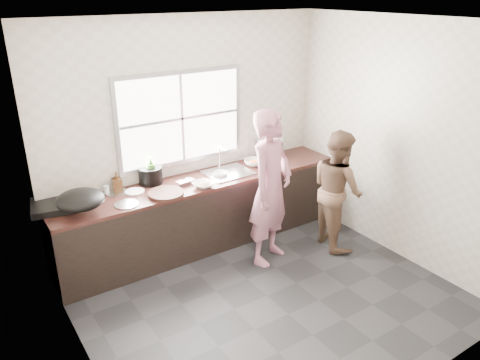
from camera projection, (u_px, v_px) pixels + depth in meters
floor at (267, 296)px, 4.84m from camera, size 3.60×3.20×0.01m
ceiling at (274, 21)px, 3.80m from camera, size 3.60×3.20×0.01m
wall_back at (189, 133)px, 5.56m from camera, size 3.60×0.01×2.70m
wall_left at (72, 226)px, 3.40m from camera, size 0.01×3.20×2.70m
wall_right at (398, 142)px, 5.25m from camera, size 0.01×3.20×2.70m
wall_front at (416, 250)px, 3.09m from camera, size 3.60×0.01×2.70m
cabinet at (204, 214)px, 5.68m from camera, size 3.60×0.62×0.82m
countertop at (203, 181)px, 5.51m from camera, size 3.60×0.64×0.04m
sink at (228, 173)px, 5.68m from camera, size 0.55×0.45×0.02m
faucet at (219, 157)px, 5.78m from camera, size 0.02×0.02×0.30m
window_frame at (181, 118)px, 5.42m from camera, size 1.60×0.05×1.10m
window_glazing at (182, 119)px, 5.40m from camera, size 1.50×0.01×1.00m
woman at (270, 193)px, 5.20m from camera, size 0.72×0.62×1.67m
person_side at (337, 189)px, 5.57m from camera, size 0.71×0.82×1.45m
cutting_board at (166, 194)px, 5.08m from camera, size 0.49×0.49×0.04m
cleaver at (185, 181)px, 5.36m from camera, size 0.22×0.13×0.01m
bowl_mince at (204, 185)px, 5.28m from camera, size 0.29×0.29×0.06m
bowl_crabs at (254, 163)px, 5.93m from camera, size 0.24×0.24×0.06m
bowl_held at (221, 173)px, 5.59m from camera, size 0.23×0.23×0.07m
black_pot at (151, 175)px, 5.36m from camera, size 0.34×0.34×0.19m
plate_food at (135, 192)px, 5.15m from camera, size 0.27×0.27×0.02m
bottle_green at (151, 170)px, 5.34m from camera, size 0.17×0.17×0.32m
bottle_brown_tall at (117, 182)px, 5.15m from camera, size 0.10×0.10×0.20m
bottle_brown_short at (148, 177)px, 5.35m from camera, size 0.16×0.16×0.17m
glass_jar at (106, 190)px, 5.11m from camera, size 0.07×0.07×0.09m
burner at (54, 205)px, 4.78m from camera, size 0.51×0.51×0.07m
wok at (80, 200)px, 4.62m from camera, size 0.57×0.57×0.18m
dish_rack at (265, 146)px, 6.17m from camera, size 0.44×0.33×0.30m
pot_lid_left at (126, 204)px, 4.86m from camera, size 0.26×0.26×0.01m
pot_lid_right at (117, 192)px, 5.14m from camera, size 0.29×0.29×0.01m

